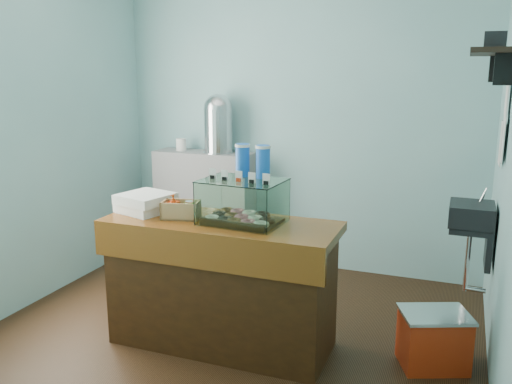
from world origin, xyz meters
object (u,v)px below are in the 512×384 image
at_px(display_case, 244,198).
at_px(red_cooler, 434,339).
at_px(counter, 221,283).
at_px(coffee_urn, 218,122).

height_order(display_case, red_cooler, display_case).
xyz_separation_m(counter, red_cooler, (1.41, 0.23, -0.27)).
distance_m(counter, coffee_urn, 1.98).
relative_size(counter, display_case, 2.88).
bearing_deg(display_case, red_cooler, 11.89).
bearing_deg(counter, red_cooler, 9.09).
bearing_deg(coffee_urn, red_cooler, -32.18).
height_order(counter, red_cooler, counter).
height_order(coffee_urn, red_cooler, coffee_urn).
bearing_deg(red_cooler, counter, 167.08).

